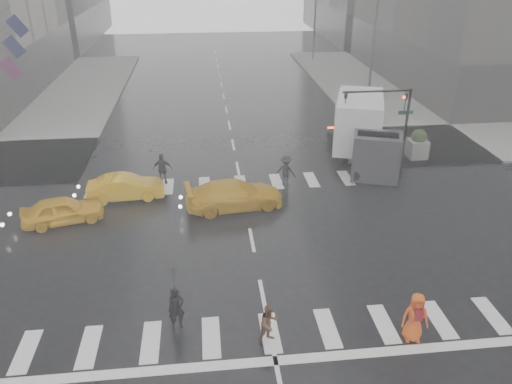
{
  "coord_description": "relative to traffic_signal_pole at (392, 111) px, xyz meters",
  "views": [
    {
      "loc": [
        -1.92,
        -18.95,
        11.81
      ],
      "look_at": [
        0.41,
        2.0,
        1.39
      ],
      "focal_mm": 35.0,
      "sensor_mm": 36.0,
      "label": 1
    }
  ],
  "objects": [
    {
      "name": "road_markings",
      "position": [
        -9.01,
        -8.01,
        -3.21
      ],
      "size": [
        18.0,
        48.0,
        0.01
      ],
      "primitive_type": null,
      "color": "silver",
      "rests_on": "ground"
    },
    {
      "name": "planter_mid",
      "position": [
        -0.01,
        0.19,
        -2.23
      ],
      "size": [
        1.1,
        1.1,
        1.8
      ],
      "color": "slate",
      "rests_on": "ground"
    },
    {
      "name": "ground",
      "position": [
        -9.01,
        -8.01,
        -3.22
      ],
      "size": [
        120.0,
        120.0,
        0.0
      ],
      "primitive_type": "plane",
      "color": "black",
      "rests_on": "ground"
    },
    {
      "name": "sidewalk_ne",
      "position": [
        10.49,
        9.49,
        -3.14
      ],
      "size": [
        35.0,
        35.0,
        0.15
      ],
      "primitive_type": "cube",
      "color": "slate",
      "rests_on": "ground"
    },
    {
      "name": "pedestrian_black",
      "position": [
        -12.13,
        -13.36,
        -1.58
      ],
      "size": [
        1.18,
        1.19,
        2.43
      ],
      "rotation": [
        0.0,
        0.0,
        0.26
      ],
      "color": "black",
      "rests_on": "ground"
    },
    {
      "name": "street_lamp_near",
      "position": [
        1.86,
        9.99,
        1.73
      ],
      "size": [
        2.15,
        0.22,
        9.0
      ],
      "color": "#59595B",
      "rests_on": "ground"
    },
    {
      "name": "traffic_signal_pole",
      "position": [
        0.0,
        0.0,
        0.0
      ],
      "size": [
        4.45,
        0.42,
        4.5
      ],
      "color": "black",
      "rests_on": "ground"
    },
    {
      "name": "pedestrian_far_a",
      "position": [
        -13.24,
        -1.63,
        -2.32
      ],
      "size": [
        1.11,
        0.73,
        1.8
      ],
      "primitive_type": "imported",
      "rotation": [
        0.0,
        0.0,
        3.05
      ],
      "color": "black",
      "rests_on": "ground"
    },
    {
      "name": "pedestrian_far_b",
      "position": [
        -6.56,
        -2.53,
        -2.35
      ],
      "size": [
        1.27,
        1.1,
        1.73
      ],
      "primitive_type": "imported",
      "rotation": [
        0.0,
        0.0,
        2.61
      ],
      "color": "black",
      "rests_on": "ground"
    },
    {
      "name": "taxi_mid",
      "position": [
        -15.06,
        -3.21,
        -2.58
      ],
      "size": [
        3.95,
        1.64,
        1.27
      ],
      "primitive_type": "imported",
      "rotation": [
        0.0,
        0.0,
        1.65
      ],
      "color": "#E2A10B",
      "rests_on": "ground"
    },
    {
      "name": "taxi_front",
      "position": [
        -17.71,
        -5.4,
        -2.58
      ],
      "size": [
        3.98,
        2.44,
        1.27
      ],
      "primitive_type": "imported",
      "rotation": [
        0.0,
        0.0,
        1.84
      ],
      "color": "#E2A10B",
      "rests_on": "ground"
    },
    {
      "name": "pedestrian_brown",
      "position": [
        -9.09,
        -14.37,
        -2.5
      ],
      "size": [
        0.87,
        0.81,
        1.42
      ],
      "primitive_type": "imported",
      "rotation": [
        0.0,
        0.0,
        0.51
      ],
      "color": "#4F2E1C",
      "rests_on": "ground"
    },
    {
      "name": "taxi_rear",
      "position": [
        -9.54,
        -4.81,
        -2.52
      ],
      "size": [
        4.51,
        2.55,
        1.4
      ],
      "primitive_type": "imported",
      "rotation": [
        0.0,
        0.0,
        1.71
      ],
      "color": "#E2A10B",
      "rests_on": "ground"
    },
    {
      "name": "street_lamp_far",
      "position": [
        1.86,
        29.99,
        1.73
      ],
      "size": [
        2.15,
        0.22,
        9.0
      ],
      "color": "#59595B",
      "rests_on": "ground"
    },
    {
      "name": "planter_east",
      "position": [
        1.99,
        0.19,
        -2.23
      ],
      "size": [
        1.1,
        1.1,
        1.8
      ],
      "color": "slate",
      "rests_on": "ground"
    },
    {
      "name": "planter_west",
      "position": [
        -2.01,
        0.19,
        -2.23
      ],
      "size": [
        1.1,
        1.1,
        1.8
      ],
      "color": "slate",
      "rests_on": "ground"
    },
    {
      "name": "pedestrian_orange",
      "position": [
        -4.32,
        -14.81,
        -2.31
      ],
      "size": [
        0.96,
        0.7,
        1.8
      ],
      "rotation": [
        0.0,
        0.0,
        -0.16
      ],
      "color": "#ED4F10",
      "rests_on": "ground"
    },
    {
      "name": "box_truck",
      "position": [
        -1.51,
        0.29,
        -1.21
      ],
      "size": [
        2.65,
        7.07,
        3.75
      ],
      "rotation": [
        0.0,
        0.0,
        -0.32
      ],
      "color": "white",
      "rests_on": "ground"
    },
    {
      "name": "flag_cluster",
      "position": [
        -24.09,
        10.49,
        2.42
      ],
      "size": [
        2.87,
        3.06,
        4.69
      ],
      "color": "#59595B",
      "rests_on": "ground"
    }
  ]
}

